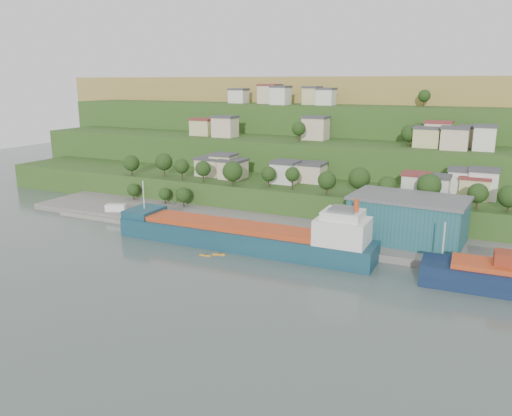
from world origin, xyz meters
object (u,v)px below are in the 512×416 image
Objects in this scene: cargo_ship_near at (249,238)px; kayak_orange at (219,254)px; caravan at (116,209)px; warehouse at (408,219)px.

kayak_orange is at bearing -121.02° from cargo_ship_near.
kayak_orange is (51.90, -18.46, -2.53)m from caravan.
caravan is 1.94× the size of kayak_orange.
warehouse reaches higher than caravan.
kayak_orange is at bearing -42.89° from caravan.
warehouse reaches higher than kayak_orange.
caravan is at bearing 141.40° from kayak_orange.
cargo_ship_near is at bearing -148.17° from warehouse.
cargo_ship_near is 2.35× the size of warehouse.
cargo_ship_near reaches higher than caravan.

